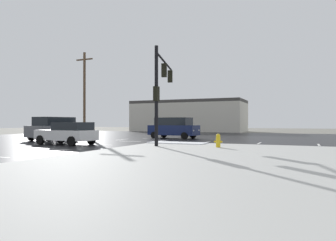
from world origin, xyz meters
name	(u,v)px	position (x,y,z in m)	size (l,w,h in m)	color
ground_plane	(142,140)	(0.00, 0.00, 0.00)	(120.00, 120.00, 0.00)	slate
road_asphalt	(142,140)	(0.00, 0.00, 0.01)	(44.00, 44.00, 0.02)	black
sidewalk_corner	(276,165)	(12.00, -12.00, 0.07)	(18.00, 18.00, 0.14)	#B2B2AD
snow_strip_curbside	(177,143)	(5.00, -4.00, 0.17)	(4.00, 1.60, 0.06)	white
lane_markings	(147,141)	(1.20, -1.38, 0.02)	(36.15, 36.15, 0.01)	silver
traffic_signal_mast	(161,82)	(4.30, -5.11, 4.29)	(1.82, 6.32, 6.15)	black
fire_hydrant	(218,140)	(8.44, -6.23, 0.54)	(0.48, 0.26, 0.79)	gold
strip_building_background	(188,116)	(-4.88, 25.77, 2.64)	(18.99, 8.00, 5.29)	beige
suv_grey	(55,128)	(-6.95, -3.18, 1.09)	(2.19, 4.85, 2.03)	slate
suv_navy	(174,127)	(1.51, 3.72, 1.09)	(4.96, 2.49, 2.03)	#141E47
sedan_white	(68,133)	(-2.13, -6.89, 0.85)	(4.66, 2.36, 1.58)	white
utility_pole_far	(84,92)	(-9.55, 4.01, 4.97)	(2.20, 0.28, 9.51)	brown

